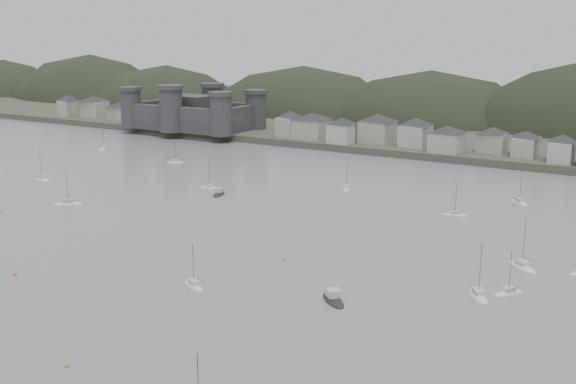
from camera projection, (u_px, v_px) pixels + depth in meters
The scene contains 9 objects.
ground at pixel (75, 302), 124.94m from camera, with size 900.00×900.00×0.00m, color slate.
far_shore_land at pixel (500, 122), 368.93m from camera, with size 900.00×250.00×3.00m, color #383D2D.
forested_ridge at pixel (494, 153), 348.17m from camera, with size 851.55×103.94×102.57m.
castle at pixel (193, 112), 332.81m from camera, with size 66.00×43.00×20.00m.
waterfront_town at pixel (559, 144), 248.92m from camera, with size 451.48×28.46×12.92m.
moored_fleet at pixel (212, 217), 182.67m from camera, with size 255.28×151.99×12.98m.
motor_launch_near at pixel (333, 300), 125.35m from camera, with size 8.10×7.64×3.95m.
motor_launch_far at pixel (219, 194), 208.31m from camera, with size 5.03×8.14×3.83m.
mooring_buoys at pixel (196, 251), 153.94m from camera, with size 120.07×134.57×0.70m.
Camera 1 is at (95.09, -78.80, 48.28)m, focal length 42.21 mm.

